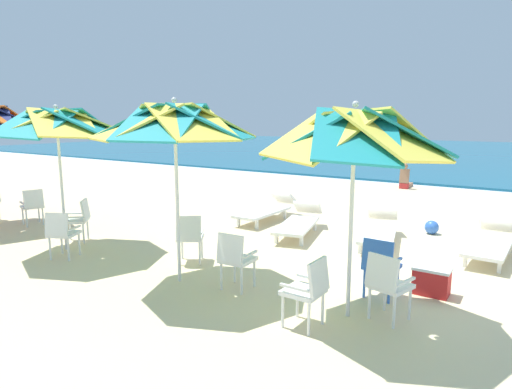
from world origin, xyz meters
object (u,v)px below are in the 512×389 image
(plastic_chair_4, at_px, (190,235))
(beachgoer_seated, at_px, (405,180))
(plastic_chair_3, at_px, (235,257))
(beach_umbrella_2, at_px, (57,124))
(plastic_chair_2, at_px, (308,288))
(cooler_box, at_px, (431,280))
(plastic_chair_1, at_px, (380,264))
(plastic_chair_5, at_px, (79,218))
(sun_lounger_1, at_px, (379,229))
(sun_lounger_0, at_px, (490,242))
(plastic_chair_6, at_px, (62,232))
(beach_umbrella_0, at_px, (354,135))
(sun_lounger_3, at_px, (267,209))
(beach_umbrella_1, at_px, (175,123))
(plastic_chair_7, at_px, (33,205))
(sun_lounger_2, at_px, (299,222))
(plastic_chair_0, at_px, (387,283))
(beach_ball, at_px, (432,227))

(plastic_chair_4, height_order, beachgoer_seated, beachgoer_seated)
(plastic_chair_3, relative_size, beach_umbrella_2, 0.32)
(plastic_chair_2, height_order, cooler_box, plastic_chair_2)
(plastic_chair_1, relative_size, plastic_chair_4, 1.00)
(plastic_chair_5, bearing_deg, sun_lounger_1, 32.50)
(sun_lounger_0, bearing_deg, cooler_box, -102.26)
(beach_umbrella_2, xyz_separation_m, sun_lounger_1, (4.87, 3.76, -2.10))
(plastic_chair_6, bearing_deg, beach_umbrella_0, 7.15)
(sun_lounger_3, xyz_separation_m, cooler_box, (4.40, -2.58, -0.08))
(beach_umbrella_0, bearing_deg, plastic_chair_5, 177.90)
(sun_lounger_0, height_order, sun_lounger_1, same)
(beach_umbrella_1, xyz_separation_m, plastic_chair_7, (-5.37, 0.74, -1.92))
(plastic_chair_6, bearing_deg, plastic_chair_2, 1.01)
(sun_lounger_2, xyz_separation_m, beachgoer_seated, (0.19, 7.87, 0.01))
(plastic_chair_6, relative_size, sun_lounger_3, 0.40)
(beach_umbrella_0, height_order, sun_lounger_0, beach_umbrella_0)
(plastic_chair_0, xyz_separation_m, plastic_chair_3, (-2.14, -0.23, 0.00))
(sun_lounger_2, height_order, cooler_box, sun_lounger_2)
(plastic_chair_0, bearing_deg, plastic_chair_5, 179.27)
(plastic_chair_6, relative_size, cooler_box, 1.73)
(plastic_chair_2, xyz_separation_m, plastic_chair_6, (-4.84, -0.09, 0.00))
(plastic_chair_0, bearing_deg, plastic_chair_7, 177.88)
(plastic_chair_0, relative_size, sun_lounger_3, 0.40)
(plastic_chair_3, bearing_deg, sun_lounger_0, 52.19)
(plastic_chair_2, relative_size, plastic_chair_5, 1.00)
(plastic_chair_2, bearing_deg, cooler_box, 61.80)
(plastic_chair_2, height_order, plastic_chair_4, same)
(sun_lounger_0, bearing_deg, plastic_chair_5, -153.89)
(plastic_chair_4, xyz_separation_m, plastic_chair_5, (-2.79, -0.23, 0.00))
(plastic_chair_4, xyz_separation_m, beach_ball, (3.08, 4.37, -0.35))
(plastic_chair_0, bearing_deg, sun_lounger_1, 109.33)
(plastic_chair_0, bearing_deg, sun_lounger_0, 77.37)
(plastic_chair_4, xyz_separation_m, cooler_box, (3.80, 0.88, -0.30))
(sun_lounger_0, relative_size, sun_lounger_3, 1.01)
(plastic_chair_1, xyz_separation_m, sun_lounger_3, (-3.82, 3.13, -0.22))
(plastic_chair_0, xyz_separation_m, sun_lounger_2, (-2.83, 3.05, -0.22))
(beach_umbrella_0, bearing_deg, plastic_chair_2, -117.05)
(plastic_chair_6, distance_m, beachgoer_seated, 12.06)
(beach_umbrella_1, relative_size, beach_umbrella_2, 1.02)
(plastic_chair_1, distance_m, beach_umbrella_2, 6.14)
(plastic_chair_0, height_order, beach_ball, plastic_chair_0)
(beachgoer_seated, bearing_deg, beach_umbrella_1, -92.11)
(plastic_chair_0, relative_size, plastic_chair_7, 1.00)
(sun_lounger_1, bearing_deg, plastic_chair_5, -147.50)
(beach_umbrella_2, bearing_deg, beachgoer_seated, 73.34)
(beach_umbrella_2, relative_size, beachgoer_seated, 2.96)
(plastic_chair_6, bearing_deg, plastic_chair_1, 15.07)
(plastic_chair_1, bearing_deg, beachgoer_seated, 102.90)
(sun_lounger_1, relative_size, sun_lounger_2, 1.00)
(plastic_chair_4, bearing_deg, plastic_chair_2, -19.84)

